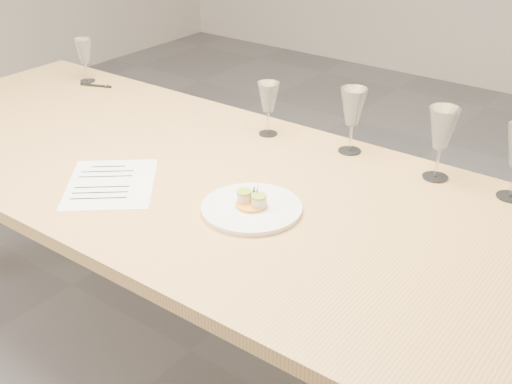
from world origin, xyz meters
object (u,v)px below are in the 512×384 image
Objects in this scene: wine_glass_1 at (268,99)px; dining_table at (180,185)px; dinner_plate at (252,207)px; wine_glass_0 at (84,52)px; recipe_sheet at (111,183)px; ballpoint_pen at (96,85)px; wine_glass_2 at (353,108)px; wine_glass_3 at (442,130)px.

dining_table is at bearing -101.84° from wine_glass_1.
wine_glass_0 reaches higher than dinner_plate.
recipe_sheet is 0.90m from ballpoint_pen.
wine_glass_2 reaches higher than ballpoint_pen.
wine_glass_1 is at bearing 35.05° from recipe_sheet.
dinner_plate is at bearing -59.02° from wine_glass_1.
wine_glass_0 is (-1.21, 0.46, 0.11)m from dinner_plate.
dinner_plate is 1.49× the size of wine_glass_1.
dining_table is 0.96m from wine_glass_0.
recipe_sheet is at bearing -126.03° from wine_glass_2.
wine_glass_2 is at bearing 177.67° from wine_glass_3.
wine_glass_0 is at bearing 156.85° from dining_table.
wine_glass_1 is (0.08, 0.37, 0.20)m from dining_table.
wine_glass_2 is (0.37, 0.41, 0.22)m from dining_table.
ballpoint_pen is 0.87m from wine_glass_1.
dining_table is 5.98× the size of recipe_sheet.
wine_glass_2 is at bearing 8.22° from wine_glass_1.
wine_glass_0 is 0.94m from wine_glass_1.
wine_glass_1 reaches higher than dinner_plate.
wine_glass_3 reaches higher than wine_glass_0.
wine_glass_0 is 1.24m from wine_glass_2.
dinner_plate is 1.21m from ballpoint_pen.
wine_glass_0 is 0.98× the size of wine_glass_1.
dinner_plate is at bearing -20.75° from wine_glass_0.
dinner_plate reaches higher than recipe_sheet.
wine_glass_1 is at bearing -177.05° from wine_glass_3.
wine_glass_3 is (0.30, -0.01, 0.01)m from wine_glass_2.
wine_glass_0 reaches higher than recipe_sheet.
wine_glass_3 is at bearing 56.82° from dinner_plate.
ballpoint_pen is 1.16m from wine_glass_2.
wine_glass_3 reaches higher than dining_table.
recipe_sheet is 0.61m from wine_glass_1.
ballpoint_pen is 0.15m from wine_glass_0.
ballpoint_pen reaches higher than dining_table.
dining_table is 0.59m from wine_glass_2.
recipe_sheet is at bearing -59.95° from ballpoint_pen.
ballpoint_pen is at bearing -176.88° from wine_glass_2.
dining_table is 8.76× the size of dinner_plate.
recipe_sheet is 3.02× the size of ballpoint_pen.
dining_table is 10.89× the size of wine_glass_3.
wine_glass_0 reaches higher than ballpoint_pen.
wine_glass_0 is at bearing 103.70° from recipe_sheet.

